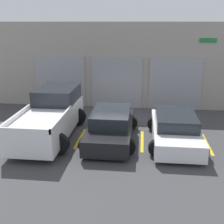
{
  "coord_description": "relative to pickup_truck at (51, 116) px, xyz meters",
  "views": [
    {
      "loc": [
        1.26,
        -12.93,
        4.9
      ],
      "look_at": [
        0.0,
        -1.33,
        1.1
      ],
      "focal_mm": 45.0,
      "sensor_mm": 36.0,
      "label": 1
    }
  ],
  "objects": [
    {
      "name": "sedan_side",
      "position": [
        2.71,
        -0.27,
        -0.3
      ],
      "size": [
        2.23,
        4.28,
        1.3
      ],
      "color": "black",
      "rests_on": "ground"
    },
    {
      "name": "parking_stripe_centre",
      "position": [
        4.06,
        -0.3,
        -0.9
      ],
      "size": [
        0.12,
        2.2,
        0.01
      ],
      "primitive_type": "cube",
      "color": "gold",
      "rests_on": "ground"
    },
    {
      "name": "parking_stripe_right",
      "position": [
        6.76,
        -0.3,
        -0.9
      ],
      "size": [
        0.12,
        2.2,
        0.01
      ],
      "primitive_type": "cube",
      "color": "gold",
      "rests_on": "ground"
    },
    {
      "name": "sedan_white",
      "position": [
        5.41,
        -0.27,
        -0.31
      ],
      "size": [
        2.26,
        4.26,
        1.25
      ],
      "color": "white",
      "rests_on": "ground"
    },
    {
      "name": "shophouse_building",
      "position": [
        2.7,
        4.82,
        1.49
      ],
      "size": [
        17.11,
        0.68,
        4.86
      ],
      "color": "#9E9389",
      "rests_on": "ground"
    },
    {
      "name": "parking_stripe_far_left",
      "position": [
        -1.35,
        -0.3,
        -0.9
      ],
      "size": [
        0.12,
        2.2,
        0.01
      ],
      "primitive_type": "cube",
      "color": "gold",
      "rests_on": "ground"
    },
    {
      "name": "pickup_truck",
      "position": [
        0.0,
        0.0,
        0.0
      ],
      "size": [
        2.59,
        5.18,
        1.93
      ],
      "color": "white",
      "rests_on": "ground"
    },
    {
      "name": "ground_plane",
      "position": [
        2.71,
        1.54,
        -0.91
      ],
      "size": [
        28.0,
        28.0,
        0.0
      ],
      "primitive_type": "plane",
      "color": "#3D3D3F"
    },
    {
      "name": "parking_stripe_left",
      "position": [
        1.35,
        -0.3,
        -0.9
      ],
      "size": [
        0.12,
        2.2,
        0.01
      ],
      "primitive_type": "cube",
      "color": "gold",
      "rests_on": "ground"
    }
  ]
}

